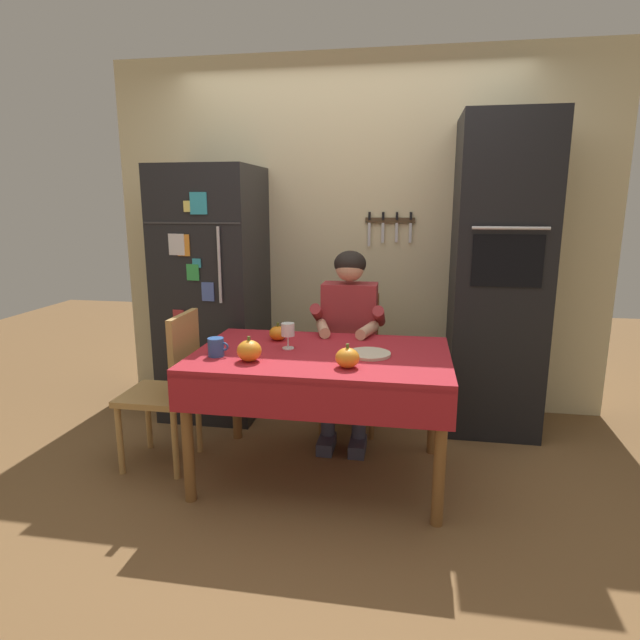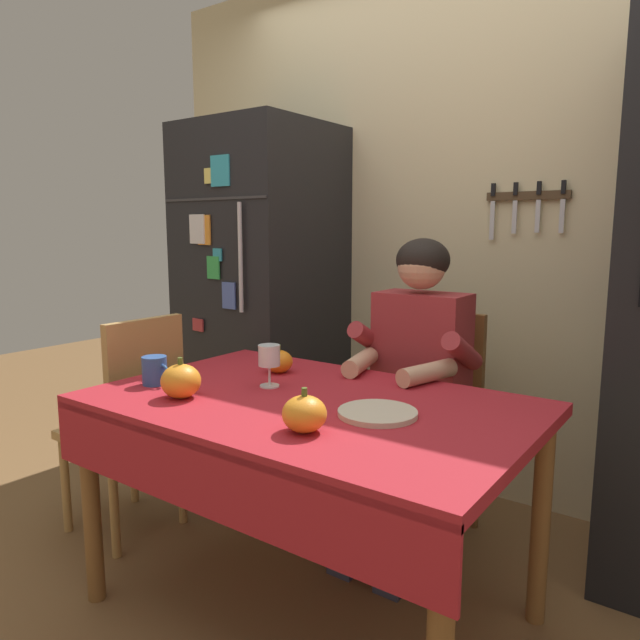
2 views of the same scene
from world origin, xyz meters
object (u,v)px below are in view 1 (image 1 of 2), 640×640
wine_glass (288,331)px  refrigerator (214,293)px  dining_table (321,368)px  seated_person (348,329)px  pumpkin_large (249,351)px  chair_left_side (170,383)px  pumpkin_medium (278,333)px  chair_behind_person (351,354)px  coffee_mug (216,347)px  serving_tray (369,354)px  wall_oven (498,279)px  pumpkin_small (347,358)px

wine_glass → refrigerator: bearing=132.4°
dining_table → seated_person: size_ratio=1.12×
wine_glass → pumpkin_large: 0.31m
refrigerator → wine_glass: (0.75, -0.82, -0.06)m
chair_left_side → pumpkin_large: size_ratio=7.00×
refrigerator → dining_table: (0.95, -0.88, -0.24)m
seated_person → pumpkin_medium: (-0.38, -0.37, 0.05)m
seated_person → wine_glass: seated_person is taller
chair_behind_person → chair_left_side: size_ratio=1.00×
coffee_mug → pumpkin_medium: pumpkin_medium is taller
chair_behind_person → coffee_mug: chair_behind_person is taller
pumpkin_medium → serving_tray: (0.57, -0.23, -0.04)m
wine_glass → pumpkin_large: (-0.14, -0.27, -0.05)m
serving_tray → wall_oven: bearing=49.4°
chair_behind_person → wine_glass: size_ratio=6.31×
refrigerator → pumpkin_medium: refrigerator is taller
pumpkin_medium → refrigerator: bearing=135.0°
wall_oven → pumpkin_small: wall_oven is taller
pumpkin_large → chair_behind_person: bearing=67.1°
dining_table → wall_oven: bearing=41.3°
refrigerator → chair_behind_person: (1.03, -0.09, -0.39)m
chair_left_side → pumpkin_small: size_ratio=7.62×
pumpkin_small → serving_tray: pumpkin_small is taller
wall_oven → serving_tray: bearing=-130.6°
wine_glass → wall_oven: bearing=34.6°
refrigerator → coffee_mug: 1.11m
refrigerator → wine_glass: 1.11m
pumpkin_large → refrigerator: bearing=119.1°
refrigerator → pumpkin_small: bearing=-44.7°
serving_tray → seated_person: bearing=107.2°
refrigerator → seated_person: bearing=-15.2°
pumpkin_large → wine_glass: bearing=61.7°
seated_person → coffee_mug: bearing=-129.6°
dining_table → coffee_mug: coffee_mug is taller
chair_behind_person → pumpkin_medium: 0.73m
seated_person → wine_glass: bearing=-117.1°
wall_oven → wine_glass: 1.53m
wall_oven → seated_person: size_ratio=1.69×
dining_table → serving_tray: serving_tray is taller
coffee_mug → serving_tray: coffee_mug is taller
chair_behind_person → serving_tray: chair_behind_person is taller
pumpkin_small → serving_tray: 0.25m
pumpkin_large → pumpkin_small: size_ratio=1.09×
pumpkin_small → refrigerator: bearing=135.3°
pumpkin_medium → pumpkin_large: bearing=-95.4°
pumpkin_small → wall_oven: bearing=52.7°
coffee_mug → pumpkin_medium: bearing=57.6°
seated_person → chair_left_side: (-0.98, -0.60, -0.23)m
dining_table → pumpkin_small: bearing=-52.9°
refrigerator → wall_oven: size_ratio=0.86×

